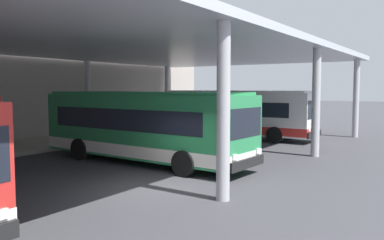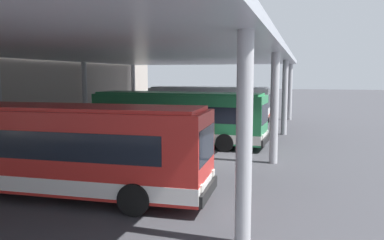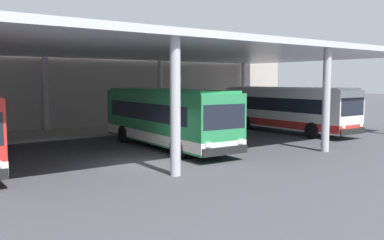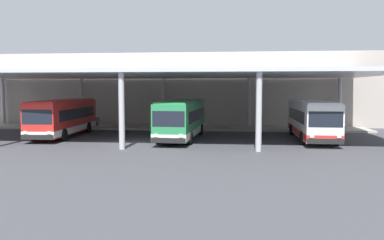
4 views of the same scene
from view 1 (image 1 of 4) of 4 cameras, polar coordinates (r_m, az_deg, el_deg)
The scene contains 4 objects.
ground_plane at distance 13.51m, azimuth -5.04°, elevation -9.70°, with size 200.00×200.00×0.00m, color #3D3D42.
canopy_shelter at distance 17.19m, azimuth -19.95°, elevation 10.85°, with size 40.00×17.00×5.55m.
bus_second_bay at distance 17.94m, azimuth -7.02°, elevation -0.82°, with size 3.07×10.64×3.17m.
bus_middle_bay at distance 27.19m, azimuth 6.42°, elevation 0.99°, with size 2.83×10.56×3.17m.
Camera 1 is at (-10.24, -8.16, 3.31)m, focal length 37.47 mm.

